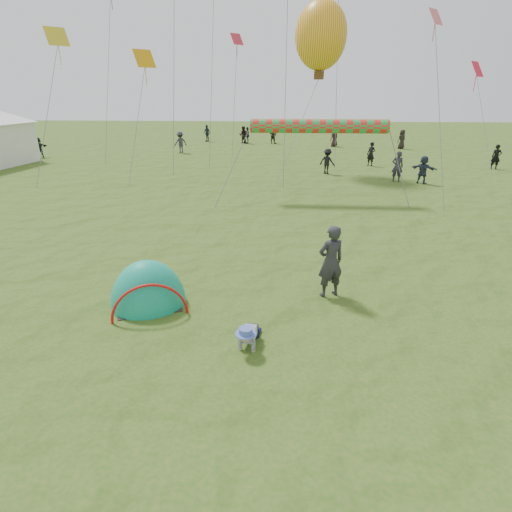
# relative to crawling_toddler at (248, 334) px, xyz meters

# --- Properties ---
(ground) EXTENTS (140.00, 140.00, 0.00)m
(ground) POSITION_rel_crawling_toddler_xyz_m (0.27, -0.51, -0.29)
(ground) COLOR #2F5615
(crawling_toddler) EXTENTS (0.65, 0.84, 0.58)m
(crawling_toddler) POSITION_rel_crawling_toddler_xyz_m (0.00, 0.00, 0.00)
(crawling_toddler) COLOR black
(crawling_toddler) RESTS_ON ground
(popup_tent) EXTENTS (2.21, 2.02, 2.34)m
(popup_tent) POSITION_rel_crawling_toddler_xyz_m (-2.60, 1.60, -0.29)
(popup_tent) COLOR #009C52
(popup_tent) RESTS_ON ground
(standing_adult) EXTENTS (0.81, 0.69, 1.89)m
(standing_adult) POSITION_rel_crawling_toddler_xyz_m (1.88, 2.38, 0.65)
(standing_adult) COLOR #27282B
(standing_adult) RESTS_ON ground
(crowd_person_0) EXTENTS (0.70, 0.51, 1.75)m
(crowd_person_0) POSITION_rel_crawling_toddler_xyz_m (7.35, 17.01, 0.58)
(crowd_person_0) COLOR #2A2A36
(crowd_person_0) RESTS_ON ground
(crowd_person_1) EXTENTS (1.08, 1.02, 1.77)m
(crowd_person_1) POSITION_rel_crawling_toddler_xyz_m (-0.31, 35.50, 0.59)
(crowd_person_1) COLOR black
(crowd_person_1) RESTS_ON ground
(crowd_person_2) EXTENTS (0.47, 0.99, 1.64)m
(crowd_person_2) POSITION_rel_crawling_toddler_xyz_m (-2.92, 35.26, 0.53)
(crowd_person_2) COLOR #222C39
(crowd_person_2) RESTS_ON ground
(crowd_person_3) EXTENTS (1.32, 1.21, 1.78)m
(crowd_person_3) POSITION_rel_crawling_toddler_xyz_m (-8.13, 28.11, 0.60)
(crowd_person_3) COLOR #2E2F37
(crowd_person_3) RESTS_ON ground
(crowd_person_4) EXTENTS (1.02, 1.00, 1.77)m
(crowd_person_4) POSITION_rel_crawling_toddler_xyz_m (5.65, 33.38, 0.59)
(crowd_person_4) COLOR black
(crowd_person_4) RESTS_ON ground
(crowd_person_5) EXTENTS (1.46, 1.24, 1.58)m
(crowd_person_5) POSITION_rel_crawling_toddler_xyz_m (8.68, 16.55, 0.50)
(crowd_person_5) COLOR #2C3549
(crowd_person_5) RESTS_ON ground
(crowd_person_6) EXTENTS (0.66, 0.50, 1.63)m
(crowd_person_6) POSITION_rel_crawling_toddler_xyz_m (15.16, 21.64, 0.52)
(crowd_person_6) COLOR black
(crowd_person_6) RESTS_ON ground
(crowd_person_7) EXTENTS (0.82, 0.65, 1.67)m
(crowd_person_7) POSITION_rel_crawling_toddler_xyz_m (-3.41, 35.71, 0.54)
(crowd_person_7) COLOR black
(crowd_person_7) RESTS_ON ground
(crowd_person_8) EXTENTS (1.04, 0.96, 1.71)m
(crowd_person_8) POSITION_rel_crawling_toddler_xyz_m (-7.37, 36.82, 0.56)
(crowd_person_8) COLOR #263540
(crowd_person_8) RESTS_ON ground
(crowd_person_9) EXTENTS (1.17, 1.02, 1.58)m
(crowd_person_9) POSITION_rel_crawling_toddler_xyz_m (3.53, 19.23, 0.50)
(crowd_person_9) COLOR black
(crowd_person_9) RESTS_ON ground
(crowd_person_10) EXTENTS (1.00, 0.89, 1.72)m
(crowd_person_10) POSITION_rel_crawling_toddler_xyz_m (11.69, 32.14, 0.57)
(crowd_person_10) COLOR black
(crowd_person_10) RESTS_ON ground
(crowd_person_11) EXTENTS (1.22, 1.47, 1.58)m
(crowd_person_11) POSITION_rel_crawling_toddler_xyz_m (-18.84, 24.79, 0.50)
(crowd_person_11) COLOR black
(crowd_person_11) RESTS_ON ground
(crowd_person_12) EXTENTS (0.71, 0.70, 1.65)m
(crowd_person_12) POSITION_rel_crawling_toddler_xyz_m (6.93, 22.43, 0.53)
(crowd_person_12) COLOR black
(crowd_person_12) RESTS_ON ground
(crowd_person_13) EXTENTS (0.87, 0.98, 1.67)m
(crowd_person_13) POSITION_rel_crawling_toddler_xyz_m (-3.38, 35.61, 0.54)
(crowd_person_13) COLOR black
(crowd_person_13) RESTS_ON ground
(balloon_kite) EXTENTS (3.16, 3.16, 4.43)m
(balloon_kite) POSITION_rel_crawling_toddler_xyz_m (2.82, 20.85, 7.55)
(balloon_kite) COLOR yellow
(rainbow_tube_kite) EXTENTS (6.39, 0.64, 0.64)m
(rainbow_tube_kite) POSITION_rel_crawling_toddler_xyz_m (2.30, 12.74, 3.12)
(rainbow_tube_kite) COLOR red
(diamond_kite_0) EXTENTS (1.05, 1.05, 0.86)m
(diamond_kite_0) POSITION_rel_crawling_toddler_xyz_m (-3.12, 28.30, 8.45)
(diamond_kite_0) COLOR red
(diamond_kite_5) EXTENTS (0.92, 0.92, 0.75)m
(diamond_kite_5) POSITION_rel_crawling_toddler_xyz_m (7.86, 15.72, 7.96)
(diamond_kite_5) COLOR #F86570
(diamond_kite_6) EXTENTS (1.23, 1.23, 1.00)m
(diamond_kite_6) POSITION_rel_crawling_toddler_xyz_m (13.93, 24.27, 6.07)
(diamond_kite_6) COLOR red
(diamond_kite_7) EXTENTS (1.29, 1.29, 1.06)m
(diamond_kite_7) POSITION_rel_crawling_toddler_xyz_m (-7.96, 19.85, 6.51)
(diamond_kite_7) COLOR orange
(diamond_kite_8) EXTENTS (1.30, 1.30, 1.06)m
(diamond_kite_8) POSITION_rel_crawling_toddler_xyz_m (-12.82, 18.97, 7.64)
(diamond_kite_8) COLOR gold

